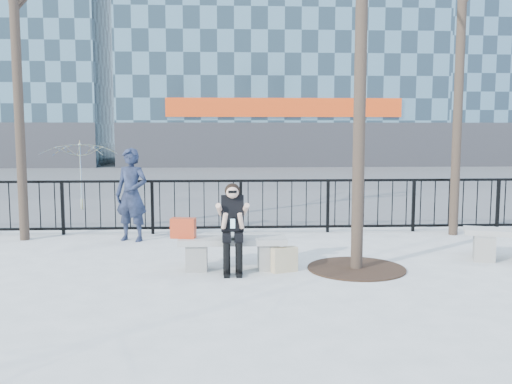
{
  "coord_description": "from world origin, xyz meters",
  "views": [
    {
      "loc": [
        -0.08,
        -8.57,
        2.18
      ],
      "look_at": [
        0.4,
        0.8,
        1.1
      ],
      "focal_mm": 40.0,
      "sensor_mm": 36.0,
      "label": 1
    }
  ],
  "objects": [
    {
      "name": "tree_grate",
      "position": [
        1.9,
        -0.1,
        0.01
      ],
      "size": [
        1.5,
        1.5,
        0.02
      ],
      "primitive_type": "cylinder",
      "color": "black",
      "rests_on": "ground"
    },
    {
      "name": "ground",
      "position": [
        0.0,
        0.0,
        0.0
      ],
      "size": [
        120.0,
        120.0,
        0.0
      ],
      "primitive_type": "plane",
      "color": "#9C9C97",
      "rests_on": "ground"
    },
    {
      "name": "handbag",
      "position": [
        -0.75,
        0.02,
        0.64
      ],
      "size": [
        0.4,
        0.23,
        0.31
      ],
      "primitive_type": "cube",
      "rotation": [
        0.0,
        0.0,
        -0.17
      ],
      "color": "#B43316",
      "rests_on": "bench_main"
    },
    {
      "name": "railing",
      "position": [
        0.0,
        3.0,
        0.55
      ],
      "size": [
        14.0,
        0.06,
        1.1
      ],
      "color": "black",
      "rests_on": "ground"
    },
    {
      "name": "shopping_bag",
      "position": [
        0.78,
        -0.2,
        0.19
      ],
      "size": [
        0.42,
        0.28,
        0.37
      ],
      "primitive_type": "cube",
      "rotation": [
        0.0,
        0.0,
        0.38
      ],
      "color": "beige",
      "rests_on": "ground"
    },
    {
      "name": "bench_main",
      "position": [
        0.0,
        0.0,
        0.3
      ],
      "size": [
        1.65,
        0.46,
        0.49
      ],
      "color": "slate",
      "rests_on": "ground"
    },
    {
      "name": "street_surface",
      "position": [
        0.0,
        15.0,
        0.0
      ],
      "size": [
        60.0,
        23.0,
        0.01
      ],
      "primitive_type": "cube",
      "color": "#474747",
      "rests_on": "ground"
    },
    {
      "name": "standing_man",
      "position": [
        -1.9,
        2.31,
        0.89
      ],
      "size": [
        0.75,
        0.62,
        1.78
      ],
      "primitive_type": "imported",
      "rotation": [
        0.0,
        0.0,
        -0.34
      ],
      "color": "black",
      "rests_on": "ground"
    },
    {
      "name": "vendor_umbrella",
      "position": [
        -3.92,
        6.45,
        0.92
      ],
      "size": [
        2.53,
        2.55,
        1.83
      ],
      "primitive_type": "imported",
      "rotation": [
        0.0,
        0.0,
        -0.32
      ],
      "color": "gold",
      "rests_on": "ground"
    },
    {
      "name": "seated_woman",
      "position": [
        0.0,
        -0.16,
        0.67
      ],
      "size": [
        0.5,
        0.64,
        1.34
      ],
      "color": "black",
      "rests_on": "ground"
    }
  ]
}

